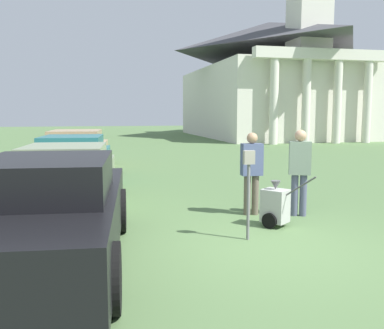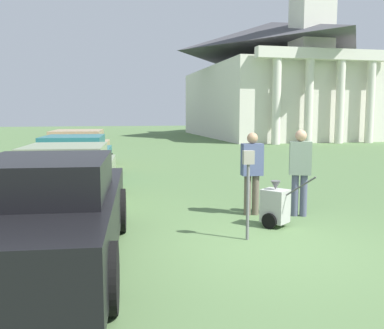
% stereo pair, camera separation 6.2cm
% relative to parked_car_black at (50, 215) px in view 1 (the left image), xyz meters
% --- Properties ---
extents(ground_plane, '(120.00, 120.00, 0.00)m').
position_rel_parked_car_black_xyz_m(ground_plane, '(3.15, 0.13, -0.71)').
color(ground_plane, '#517042').
extents(parked_car_black, '(2.28, 5.09, 1.50)m').
position_rel_parked_car_black_xyz_m(parked_car_black, '(0.00, 0.00, 0.00)').
color(parked_car_black, black).
rests_on(parked_car_black, ground_plane).
extents(parked_car_sage, '(2.33, 4.84, 1.37)m').
position_rel_parked_car_black_xyz_m(parked_car_sage, '(0.00, 3.74, -0.06)').
color(parked_car_sage, gray).
rests_on(parked_car_sage, ground_plane).
extents(parked_car_teal, '(2.38, 5.05, 1.39)m').
position_rel_parked_car_black_xyz_m(parked_car_teal, '(-0.00, 7.27, -0.05)').
color(parked_car_teal, '#23666B').
rests_on(parked_car_teal, ground_plane).
extents(parked_car_tan, '(2.42, 5.38, 1.43)m').
position_rel_parked_car_black_xyz_m(parked_car_tan, '(-0.00, 10.18, -0.04)').
color(parked_car_tan, tan).
rests_on(parked_car_tan, ground_plane).
extents(parking_meter, '(0.18, 0.09, 1.47)m').
position_rel_parked_car_black_xyz_m(parking_meter, '(3.01, 0.56, 0.30)').
color(parking_meter, slate).
rests_on(parking_meter, ground_plane).
extents(person_worker, '(0.43, 0.24, 1.67)m').
position_rel_parked_car_black_xyz_m(person_worker, '(3.68, 2.17, 0.24)').
color(person_worker, '#665B4C').
rests_on(person_worker, ground_plane).
extents(person_supervisor, '(0.47, 0.36, 1.73)m').
position_rel_parked_car_black_xyz_m(person_supervisor, '(4.58, 1.87, 0.28)').
color(person_supervisor, '#515670').
rests_on(person_supervisor, ground_plane).
extents(equipment_cart, '(0.76, 0.90, 1.00)m').
position_rel_parked_car_black_xyz_m(equipment_cart, '(3.79, 1.22, -0.32)').
color(equipment_cart, '#B2B2AD').
rests_on(equipment_cart, ground_plane).
extents(church, '(11.59, 18.16, 19.75)m').
position_rel_parked_car_black_xyz_m(church, '(15.42, 28.71, 4.32)').
color(church, silver).
rests_on(church, ground_plane).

